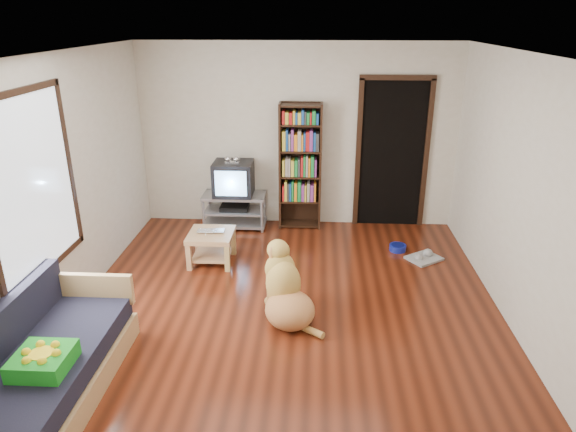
# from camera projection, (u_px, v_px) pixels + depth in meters

# --- Properties ---
(ground) EXTENTS (5.00, 5.00, 0.00)m
(ground) POSITION_uv_depth(u_px,v_px,m) (287.00, 309.00, 5.45)
(ground) COLOR #5B210F
(ground) RESTS_ON ground
(ceiling) EXTENTS (5.00, 5.00, 0.00)m
(ceiling) POSITION_uv_depth(u_px,v_px,m) (287.00, 54.00, 4.50)
(ceiling) COLOR white
(ceiling) RESTS_ON ground
(wall_back) EXTENTS (4.50, 0.00, 4.50)m
(wall_back) POSITION_uv_depth(u_px,v_px,m) (297.00, 137.00, 7.30)
(wall_back) COLOR beige
(wall_back) RESTS_ON ground
(wall_front) EXTENTS (4.50, 0.00, 4.50)m
(wall_front) POSITION_uv_depth(u_px,v_px,m) (258.00, 351.00, 2.65)
(wall_front) COLOR beige
(wall_front) RESTS_ON ground
(wall_left) EXTENTS (0.00, 5.00, 5.00)m
(wall_left) POSITION_uv_depth(u_px,v_px,m) (61.00, 189.00, 5.10)
(wall_left) COLOR beige
(wall_left) RESTS_ON ground
(wall_right) EXTENTS (0.00, 5.00, 5.00)m
(wall_right) POSITION_uv_depth(u_px,v_px,m) (524.00, 198.00, 4.85)
(wall_right) COLOR beige
(wall_right) RESTS_ON ground
(green_cushion) EXTENTS (0.41, 0.41, 0.14)m
(green_cushion) POSITION_uv_depth(u_px,v_px,m) (43.00, 361.00, 3.87)
(green_cushion) COLOR green
(green_cushion) RESTS_ON sofa
(laptop) EXTENTS (0.35, 0.24, 0.03)m
(laptop) POSITION_uv_depth(u_px,v_px,m) (210.00, 233.00, 6.32)
(laptop) COLOR white
(laptop) RESTS_ON coffee_table
(dog_bowl) EXTENTS (0.22, 0.22, 0.08)m
(dog_bowl) POSITION_uv_depth(u_px,v_px,m) (398.00, 248.00, 6.79)
(dog_bowl) COLOR navy
(dog_bowl) RESTS_ON ground
(grey_rag) EXTENTS (0.51, 0.49, 0.03)m
(grey_rag) POSITION_uv_depth(u_px,v_px,m) (424.00, 258.00, 6.56)
(grey_rag) COLOR gray
(grey_rag) RESTS_ON ground
(window) EXTENTS (0.03, 1.46, 1.70)m
(window) POSITION_uv_depth(u_px,v_px,m) (33.00, 186.00, 4.56)
(window) COLOR white
(window) RESTS_ON wall_left
(doorway) EXTENTS (1.03, 0.05, 2.19)m
(doorway) POSITION_uv_depth(u_px,v_px,m) (392.00, 151.00, 7.27)
(doorway) COLOR black
(doorway) RESTS_ON wall_back
(tv_stand) EXTENTS (0.90, 0.45, 0.50)m
(tv_stand) POSITION_uv_depth(u_px,v_px,m) (235.00, 209.00, 7.49)
(tv_stand) COLOR #99999E
(tv_stand) RESTS_ON ground
(crt_tv) EXTENTS (0.55, 0.52, 0.58)m
(crt_tv) POSITION_uv_depth(u_px,v_px,m) (234.00, 178.00, 7.34)
(crt_tv) COLOR black
(crt_tv) RESTS_ON tv_stand
(bookshelf) EXTENTS (0.60, 0.30, 1.80)m
(bookshelf) POSITION_uv_depth(u_px,v_px,m) (300.00, 160.00, 7.26)
(bookshelf) COLOR black
(bookshelf) RESTS_ON ground
(sofa) EXTENTS (0.80, 1.80, 0.80)m
(sofa) POSITION_uv_depth(u_px,v_px,m) (47.00, 365.00, 4.17)
(sofa) COLOR tan
(sofa) RESTS_ON ground
(coffee_table) EXTENTS (0.55, 0.55, 0.40)m
(coffee_table) POSITION_uv_depth(u_px,v_px,m) (211.00, 242.00, 6.39)
(coffee_table) COLOR tan
(coffee_table) RESTS_ON ground
(dog) EXTENTS (0.69, 0.89, 0.80)m
(dog) POSITION_uv_depth(u_px,v_px,m) (285.00, 291.00, 5.22)
(dog) COLOR #BD7A48
(dog) RESTS_ON ground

